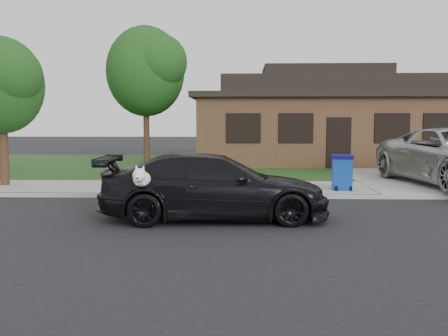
{
  "coord_description": "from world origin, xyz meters",
  "views": [
    {
      "loc": [
        -0.07,
        -10.09,
        2.09
      ],
      "look_at": [
        -0.45,
        0.61,
        1.1
      ],
      "focal_mm": 40.0,
      "sensor_mm": 36.0,
      "label": 1
    }
  ],
  "objects": [
    {
      "name": "ground",
      "position": [
        0.0,
        0.0,
        0.0
      ],
      "size": [
        120.0,
        120.0,
        0.0
      ],
      "primitive_type": "plane",
      "color": "black",
      "rests_on": "ground"
    },
    {
      "name": "sidewalk",
      "position": [
        0.0,
        5.0,
        0.06
      ],
      "size": [
        60.0,
        3.0,
        0.12
      ],
      "primitive_type": "cube",
      "color": "gray",
      "rests_on": "ground"
    },
    {
      "name": "curb",
      "position": [
        0.0,
        3.5,
        0.06
      ],
      "size": [
        60.0,
        0.12,
        0.12
      ],
      "primitive_type": "cube",
      "color": "gray",
      "rests_on": "ground"
    },
    {
      "name": "lawn",
      "position": [
        0.0,
        13.0,
        0.07
      ],
      "size": [
        60.0,
        13.0,
        0.13
      ],
      "primitive_type": "cube",
      "color": "#193814",
      "rests_on": "ground"
    },
    {
      "name": "driveway",
      "position": [
        6.0,
        10.0,
        0.07
      ],
      "size": [
        4.5,
        13.0,
        0.14
      ],
      "primitive_type": "cube",
      "color": "gray",
      "rests_on": "ground"
    },
    {
      "name": "sedan",
      "position": [
        -0.66,
        0.5,
        0.71
      ],
      "size": [
        4.96,
        2.44,
        1.41
      ],
      "rotation": [
        0.0,
        0.0,
        1.62
      ],
      "color": "black",
      "rests_on": "ground"
    },
    {
      "name": "recycling_bin",
      "position": [
        2.85,
        4.46,
        0.63
      ],
      "size": [
        0.68,
        0.69,
        1.01
      ],
      "rotation": [
        0.0,
        0.0,
        -0.12
      ],
      "color": "navy",
      "rests_on": "sidewalk"
    },
    {
      "name": "house",
      "position": [
        4.0,
        15.0,
        2.13
      ],
      "size": [
        12.6,
        8.6,
        4.65
      ],
      "color": "#422B1C",
      "rests_on": "ground"
    },
    {
      "name": "tree_0",
      "position": [
        -4.34,
        12.88,
        4.48
      ],
      "size": [
        3.78,
        3.6,
        6.34
      ],
      "color": "#332114",
      "rests_on": "ground"
    },
    {
      "name": "tree_2",
      "position": [
        -7.38,
        5.11,
        3.27
      ],
      "size": [
        2.73,
        2.6,
        4.59
      ],
      "color": "#332114",
      "rests_on": "ground"
    }
  ]
}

